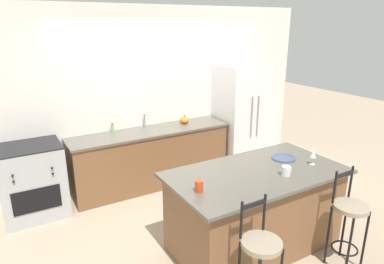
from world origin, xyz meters
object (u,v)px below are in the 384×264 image
bar_stool_near (260,255)px  pumpkin_decoration (184,120)px  tumbler_cup (199,186)px  refrigerator (241,117)px  bar_stool_far (349,217)px  dinner_plate (283,158)px  coffee_mug (286,171)px  wine_glass (313,154)px  soap_bottle (112,128)px  oven_range (33,181)px

bar_stool_near → pumpkin_decoration: bearing=73.4°
tumbler_cup → pumpkin_decoration: 2.39m
refrigerator → bar_stool_near: 3.30m
bar_stool_far → pumpkin_decoration: 2.86m
refrigerator → pumpkin_decoration: size_ratio=12.29×
dinner_plate → pumpkin_decoration: size_ratio=1.90×
tumbler_cup → coffee_mug: bearing=-8.4°
wine_glass → pumpkin_decoration: (-0.41, 2.23, -0.09)m
tumbler_cup → soap_bottle: bearing=92.4°
oven_range → dinner_plate: bearing=-35.9°
refrigerator → pumpkin_decoration: 1.05m
refrigerator → oven_range: refrigerator is taller
tumbler_cup → dinner_plate: bearing=9.0°
oven_range → soap_bottle: (1.18, 0.25, 0.47)m
bar_stool_near → pumpkin_decoration: 2.97m
refrigerator → soap_bottle: size_ratio=13.20×
bar_stool_near → pumpkin_decoration: size_ratio=7.31×
bar_stool_near → soap_bottle: 3.01m
dinner_plate → wine_glass: wine_glass is taller
oven_range → wine_glass: size_ratio=5.59×
oven_range → wine_glass: 3.50m
bar_stool_far → wine_glass: bearing=81.9°
refrigerator → bar_stool_far: (-0.72, -2.69, -0.32)m
oven_range → bar_stool_far: size_ratio=0.91×
bar_stool_near → pumpkin_decoration: (0.84, 2.82, 0.37)m
dinner_plate → tumbler_cup: size_ratio=2.40×
soap_bottle → oven_range: bearing=-168.1°
wine_glass → tumbler_cup: size_ratio=1.51×
bar_stool_near → soap_bottle: bar_stool_near is taller
wine_glass → coffee_mug: bearing=-172.4°
oven_range → coffee_mug: bearing=-44.3°
dinner_plate → soap_bottle: soap_bottle is taller
coffee_mug → bar_stool_near: bearing=-146.1°
oven_range → pumpkin_decoration: 2.36m
bar_stool_far → soap_bottle: bar_stool_far is taller
wine_glass → dinner_plate: bearing=119.4°
wine_glass → coffee_mug: (-0.47, -0.06, -0.07)m
oven_range → tumbler_cup: bearing=-58.2°
dinner_plate → soap_bottle: 2.52m
oven_range → refrigerator: bearing=-0.5°
coffee_mug → oven_range: bearing=135.7°
coffee_mug → soap_bottle: soap_bottle is taller
oven_range → bar_stool_near: bar_stool_near is taller
bar_stool_far → wine_glass: wine_glass is taller
dinner_plate → oven_range: bearing=144.1°
bar_stool_far → soap_bottle: size_ratio=7.85×
wine_glass → bar_stool_near: bearing=-154.8°
bar_stool_near → bar_stool_far: bearing=0.2°
refrigerator → bar_stool_near: size_ratio=1.68×
dinner_plate → soap_bottle: (-1.38, 2.10, 0.02)m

